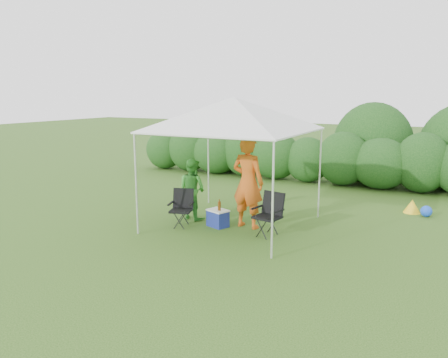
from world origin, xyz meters
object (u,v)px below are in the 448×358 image
at_px(chair_left, 182,205).
at_px(cooler, 218,218).
at_px(chair_right, 270,211).
at_px(canopy, 234,114).
at_px(man, 248,182).
at_px(woman, 192,189).

xyz_separation_m(chair_left, cooler, (0.74, 0.31, -0.27)).
height_order(chair_right, chair_left, chair_right).
xyz_separation_m(canopy, chair_left, (-1.00, -0.58, -1.99)).
xyz_separation_m(man, cooler, (-0.60, -0.27, -0.81)).
relative_size(canopy, man, 1.54).
xyz_separation_m(canopy, cooler, (-0.26, -0.26, -2.27)).
bearing_deg(man, woman, 4.85).
height_order(chair_right, woman, woman).
distance_m(canopy, man, 1.49).
distance_m(man, woman, 1.46).
bearing_deg(canopy, chair_left, -150.00).
height_order(canopy, man, canopy).
bearing_deg(chair_left, man, 6.14).
xyz_separation_m(canopy, man, (0.34, 0.01, -1.46)).
xyz_separation_m(canopy, chair_right, (0.97, -0.28, -1.95)).
relative_size(canopy, cooler, 5.71).
bearing_deg(woman, man, -168.43).
distance_m(chair_right, cooler, 1.27).
height_order(canopy, chair_right, canopy).
relative_size(canopy, chair_left, 3.75).
xyz_separation_m(man, woman, (-1.43, 0.02, -0.30)).
bearing_deg(man, cooler, 30.12).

